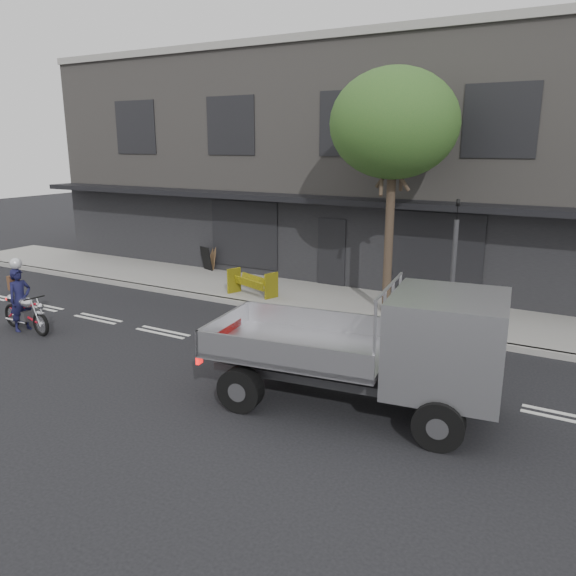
{
  "coord_description": "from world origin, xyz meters",
  "views": [
    {
      "loc": [
        7.32,
        -10.51,
        4.8
      ],
      "look_at": [
        1.09,
        0.5,
        1.53
      ],
      "focal_mm": 35.0,
      "sensor_mm": 36.0,
      "label": 1
    }
  ],
  "objects_px": {
    "street_tree": "(394,125)",
    "sandwich_board": "(206,258)",
    "rider": "(20,300)",
    "traffic_light_pole": "(453,274)",
    "motorcycle": "(25,312)",
    "flatbed_ute": "(418,344)",
    "construction_barrier": "(249,284)"
  },
  "relations": [
    {
      "from": "rider",
      "to": "construction_barrier",
      "type": "distance_m",
      "value": 6.42
    },
    {
      "from": "street_tree",
      "to": "traffic_light_pole",
      "type": "distance_m",
      "value": 4.23
    },
    {
      "from": "rider",
      "to": "construction_barrier",
      "type": "relative_size",
      "value": 1.12
    },
    {
      "from": "sandwich_board",
      "to": "traffic_light_pole",
      "type": "bearing_deg",
      "value": 5.39
    },
    {
      "from": "rider",
      "to": "flatbed_ute",
      "type": "distance_m",
      "value": 10.51
    },
    {
      "from": "flatbed_ute",
      "to": "sandwich_board",
      "type": "distance_m",
      "value": 12.68
    },
    {
      "from": "traffic_light_pole",
      "to": "rider",
      "type": "distance_m",
      "value": 11.16
    },
    {
      "from": "street_tree",
      "to": "motorcycle",
      "type": "relative_size",
      "value": 3.43
    },
    {
      "from": "motorcycle",
      "to": "rider",
      "type": "xyz_separation_m",
      "value": [
        -0.15,
        0.0,
        0.31
      ]
    },
    {
      "from": "street_tree",
      "to": "rider",
      "type": "distance_m",
      "value": 10.83
    },
    {
      "from": "street_tree",
      "to": "sandwich_board",
      "type": "xyz_separation_m",
      "value": [
        -7.76,
        1.8,
        -4.68
      ]
    },
    {
      "from": "traffic_light_pole",
      "to": "motorcycle",
      "type": "relative_size",
      "value": 1.78
    },
    {
      "from": "flatbed_ute",
      "to": "construction_barrier",
      "type": "height_order",
      "value": "flatbed_ute"
    },
    {
      "from": "flatbed_ute",
      "to": "street_tree",
      "type": "bearing_deg",
      "value": 107.29
    },
    {
      "from": "street_tree",
      "to": "traffic_light_pole",
      "type": "bearing_deg",
      "value": -23.03
    },
    {
      "from": "street_tree",
      "to": "rider",
      "type": "bearing_deg",
      "value": -143.54
    },
    {
      "from": "flatbed_ute",
      "to": "sandwich_board",
      "type": "relative_size",
      "value": 6.14
    },
    {
      "from": "traffic_light_pole",
      "to": "construction_barrier",
      "type": "distance_m",
      "value": 6.36
    },
    {
      "from": "street_tree",
      "to": "sandwich_board",
      "type": "height_order",
      "value": "street_tree"
    },
    {
      "from": "street_tree",
      "to": "motorcycle",
      "type": "xyz_separation_m",
      "value": [
        -7.79,
        -5.87,
        -4.76
      ]
    },
    {
      "from": "motorcycle",
      "to": "rider",
      "type": "relative_size",
      "value": 1.18
    },
    {
      "from": "motorcycle",
      "to": "sandwich_board",
      "type": "relative_size",
      "value": 2.2
    },
    {
      "from": "traffic_light_pole",
      "to": "sandwich_board",
      "type": "xyz_separation_m",
      "value": [
        -9.76,
        2.65,
        -1.05
      ]
    },
    {
      "from": "construction_barrier",
      "to": "flatbed_ute",
      "type": "bearing_deg",
      "value": -35.94
    },
    {
      "from": "street_tree",
      "to": "rider",
      "type": "height_order",
      "value": "street_tree"
    },
    {
      "from": "rider",
      "to": "sandwich_board",
      "type": "distance_m",
      "value": 7.67
    },
    {
      "from": "rider",
      "to": "street_tree",
      "type": "bearing_deg",
      "value": -48.37
    },
    {
      "from": "motorcycle",
      "to": "flatbed_ute",
      "type": "xyz_separation_m",
      "value": [
        10.34,
        0.32,
        0.87
      ]
    },
    {
      "from": "traffic_light_pole",
      "to": "rider",
      "type": "xyz_separation_m",
      "value": [
        -9.94,
        -5.02,
        -0.82
      ]
    },
    {
      "from": "flatbed_ute",
      "to": "rider",
      "type": "bearing_deg",
      "value": 174.36
    },
    {
      "from": "flatbed_ute",
      "to": "sandwich_board",
      "type": "bearing_deg",
      "value": 137.14
    },
    {
      "from": "motorcycle",
      "to": "sandwich_board",
      "type": "bearing_deg",
      "value": 94.95
    }
  ]
}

